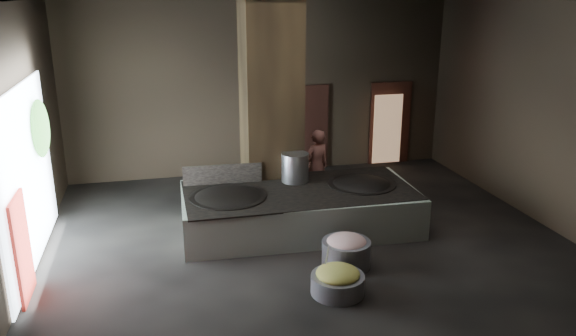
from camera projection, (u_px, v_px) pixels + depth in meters
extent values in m
cube|color=black|center=(306.00, 241.00, 11.07)|extent=(10.00, 9.00, 0.10)
cube|color=black|center=(262.00, 88.00, 14.59)|extent=(10.00, 0.10, 4.50)
cube|color=black|center=(417.00, 222.00, 6.15)|extent=(10.00, 0.10, 4.50)
cube|color=black|center=(13.00, 144.00, 9.25)|extent=(0.10, 9.00, 4.50)
cube|color=black|center=(545.00, 114.00, 11.49)|extent=(0.10, 9.00, 4.50)
cube|color=black|center=(271.00, 108.00, 12.07)|extent=(1.20, 1.20, 4.50)
cube|color=silver|center=(299.00, 209.00, 11.44)|extent=(4.77, 2.41, 0.82)
cube|color=black|center=(299.00, 191.00, 11.32)|extent=(4.59, 2.20, 0.03)
ellipsoid|color=black|center=(228.00, 200.00, 10.97)|extent=(1.48, 1.48, 0.41)
cylinder|color=black|center=(228.00, 197.00, 10.95)|extent=(1.51, 1.51, 0.05)
ellipsoid|color=black|center=(361.00, 188.00, 11.69)|extent=(1.38, 1.38, 0.39)
cylinder|color=black|center=(361.00, 184.00, 11.66)|extent=(1.41, 1.41, 0.05)
cylinder|color=#A8ACB0|center=(295.00, 168.00, 11.75)|extent=(0.57, 0.57, 0.61)
cube|color=black|center=(223.00, 174.00, 11.63)|extent=(1.63, 0.12, 0.41)
imported|color=#9F5C51|center=(316.00, 166.00, 12.79)|extent=(0.71, 0.58, 1.70)
cylinder|color=slate|center=(338.00, 284.00, 9.03)|extent=(1.09, 1.09, 0.32)
ellipsoid|color=#81A751|center=(338.00, 273.00, 8.97)|extent=(0.71, 0.71, 0.22)
cylinder|color=#A8ACB0|center=(326.00, 259.00, 9.01)|extent=(0.07, 0.34, 0.62)
cylinder|color=slate|center=(346.00, 253.00, 9.91)|extent=(0.89, 0.89, 0.47)
ellipsoid|color=#C17573|center=(346.00, 242.00, 9.84)|extent=(0.71, 0.71, 0.27)
cube|color=black|center=(307.00, 129.00, 15.11)|extent=(1.18, 0.08, 2.38)
cube|color=#8C6647|center=(309.00, 130.00, 15.21)|extent=(0.85, 0.04, 2.00)
cube|color=black|center=(390.00, 125.00, 15.64)|extent=(1.18, 0.08, 2.38)
cube|color=#8C6647|center=(387.00, 129.00, 15.34)|extent=(0.80, 0.04, 1.90)
cube|color=white|center=(27.00, 177.00, 9.66)|extent=(0.04, 4.20, 3.10)
cube|color=maroon|center=(22.00, 249.00, 8.70)|extent=(0.05, 0.90, 1.70)
ellipsoid|color=#194714|center=(40.00, 128.00, 10.52)|extent=(0.28, 1.10, 1.10)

